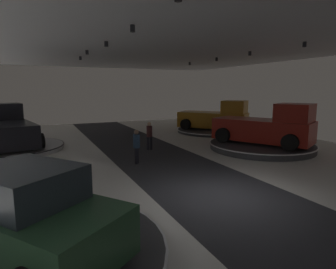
% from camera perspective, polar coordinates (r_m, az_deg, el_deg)
% --- Properties ---
extents(ground, '(24.00, 44.00, 0.06)m').
position_cam_1_polar(ground, '(9.67, 11.13, -12.04)').
color(ground, silver).
extents(ceiling_with_spotlights, '(24.00, 44.00, 0.39)m').
position_cam_1_polar(ceiling_with_spotlights, '(9.27, 12.28, 22.09)').
color(ceiling_with_spotlights, silver).
extents(display_platform_far_right, '(5.68, 5.68, 0.23)m').
position_cam_1_polar(display_platform_far_right, '(23.22, 8.85, 0.83)').
color(display_platform_far_right, '#333338').
rests_on(display_platform_far_right, ground).
extents(pickup_truck_far_right, '(5.01, 5.42, 2.30)m').
position_cam_1_polar(pickup_truck_far_right, '(23.01, 9.68, 3.33)').
color(pickup_truck_far_right, '#B77519').
rests_on(pickup_truck_far_right, display_platform_far_right).
extents(display_platform_far_left, '(5.68, 5.68, 0.26)m').
position_cam_1_polar(display_platform_far_left, '(18.34, -28.83, -2.35)').
color(display_platform_far_left, '#B7B7BC').
rests_on(display_platform_far_left, ground).
extents(pickup_truck_far_left, '(3.54, 5.62, 2.30)m').
position_cam_1_polar(pickup_truck_far_left, '(18.50, -29.22, 1.01)').
color(pickup_truck_far_left, black).
rests_on(pickup_truck_far_left, display_platform_far_left).
extents(display_platform_near_left, '(5.59, 5.59, 0.33)m').
position_cam_1_polar(display_platform_near_left, '(6.63, -26.73, -21.30)').
color(display_platform_near_left, '#333338').
rests_on(display_platform_near_left, ground).
extents(display_car_near_left, '(3.95, 4.45, 1.71)m').
position_cam_1_polar(display_car_near_left, '(6.21, -27.18, -14.07)').
color(display_car_near_left, '#2D5638').
rests_on(display_car_near_left, display_platform_near_left).
extents(display_platform_mid_right, '(5.88, 5.88, 0.36)m').
position_cam_1_polar(display_platform_mid_right, '(17.25, 18.05, -2.15)').
color(display_platform_mid_right, '#333338').
rests_on(display_platform_mid_right, ground).
extents(pickup_truck_mid_right, '(4.42, 5.67, 2.30)m').
position_cam_1_polar(pickup_truck_mid_right, '(16.97, 19.25, 1.36)').
color(pickup_truck_mid_right, maroon).
rests_on(pickup_truck_mid_right, display_platform_mid_right).
extents(visitor_walking_near, '(0.32, 0.32, 1.59)m').
position_cam_1_polar(visitor_walking_near, '(16.15, -3.72, 0.08)').
color(visitor_walking_near, black).
rests_on(visitor_walking_near, ground).
extents(visitor_walking_far, '(0.32, 0.32, 1.59)m').
position_cam_1_polar(visitor_walking_far, '(13.22, -6.28, -1.97)').
color(visitor_walking_far, black).
rests_on(visitor_walking_far, ground).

